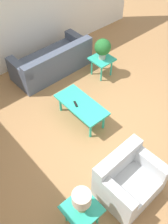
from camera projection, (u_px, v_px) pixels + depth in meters
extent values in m
plane|color=#A87A4C|center=(109.00, 128.00, 5.39)|extent=(14.00, 14.00, 0.00)
cube|color=white|center=(18.00, 12.00, 5.97)|extent=(0.12, 7.20, 2.70)
cube|color=#4C566B|center=(52.00, 64.00, 6.51)|extent=(0.88, 1.98, 0.43)
cube|color=#4C566B|center=(59.00, 57.00, 6.08)|extent=(0.23, 1.97, 0.31)
cube|color=#4C566B|center=(78.00, 40.00, 6.68)|extent=(0.85, 0.21, 0.20)
cube|color=#4C566B|center=(19.00, 68.00, 5.88)|extent=(0.85, 0.21, 0.20)
cube|color=silver|center=(129.00, 186.00, 4.28)|extent=(0.82, 0.99, 0.41)
cube|color=silver|center=(118.00, 161.00, 4.13)|extent=(0.24, 0.96, 0.39)
cube|color=silver|center=(114.00, 192.00, 3.85)|extent=(0.79, 0.19, 0.26)
cube|color=silver|center=(147.00, 160.00, 4.22)|extent=(0.79, 0.19, 0.26)
cube|color=#2DB79E|center=(81.00, 105.00, 5.25)|extent=(1.14, 0.54, 0.04)
cylinder|color=#2DB79E|center=(103.00, 121.00, 5.24)|extent=(0.05, 0.05, 0.40)
cylinder|color=#2DB79E|center=(73.00, 96.00, 5.74)|extent=(0.05, 0.05, 0.40)
cylinder|color=#2DB79E|center=(90.00, 130.00, 5.09)|extent=(0.05, 0.05, 0.40)
cylinder|color=#2DB79E|center=(60.00, 104.00, 5.58)|extent=(0.05, 0.05, 0.40)
cube|color=#2DB79E|center=(102.00, 59.00, 6.22)|extent=(0.50, 0.50, 0.04)
cylinder|color=#2DB79E|center=(111.00, 68.00, 6.39)|extent=(0.04, 0.04, 0.45)
cylinder|color=#2DB79E|center=(102.00, 61.00, 6.56)|extent=(0.04, 0.04, 0.45)
cylinder|color=#2DB79E|center=(101.00, 73.00, 6.24)|extent=(0.04, 0.04, 0.45)
cylinder|color=#2DB79E|center=(92.00, 67.00, 6.41)|extent=(0.04, 0.04, 0.45)
cube|color=#2DB79E|center=(82.00, 209.00, 3.75)|extent=(0.50, 0.50, 0.04)
cylinder|color=#2DB79E|center=(98.00, 217.00, 3.92)|extent=(0.04, 0.04, 0.45)
cylinder|color=#2DB79E|center=(83.00, 200.00, 4.09)|extent=(0.04, 0.04, 0.45)
cylinder|color=#2DB79E|center=(66.00, 214.00, 3.94)|extent=(0.04, 0.04, 0.45)
cylinder|color=#B2ADA3|center=(102.00, 56.00, 6.15)|extent=(0.16, 0.16, 0.15)
sphere|color=#236B2D|center=(103.00, 47.00, 5.98)|extent=(0.38, 0.38, 0.38)
cylinder|color=#997F4C|center=(82.00, 205.00, 3.66)|extent=(0.14, 0.14, 0.23)
cylinder|color=beige|center=(82.00, 198.00, 3.50)|extent=(0.27, 0.27, 0.20)
cube|color=black|center=(76.00, 104.00, 5.22)|extent=(0.16, 0.09, 0.02)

